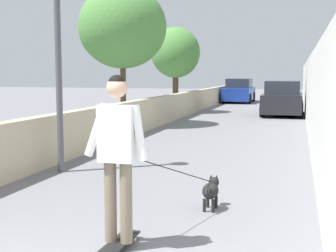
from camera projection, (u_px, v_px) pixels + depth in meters
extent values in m
plane|color=slate|center=(233.00, 126.00, 16.78)|extent=(80.00, 80.00, 0.00)
cube|color=tan|center=(145.00, 115.00, 15.52)|extent=(48.00, 0.30, 1.04)
cube|color=silver|center=(314.00, 96.00, 14.02)|extent=(48.00, 0.30, 2.42)
cylinder|color=#473523|center=(123.00, 90.00, 16.69)|extent=(0.20, 0.20, 2.56)
ellipsoid|color=#4C843D|center=(123.00, 27.00, 16.45)|extent=(3.09, 3.09, 2.89)
cylinder|color=#473523|center=(175.00, 90.00, 22.36)|extent=(0.28, 0.28, 2.16)
ellipsoid|color=#4C843D|center=(176.00, 53.00, 22.17)|extent=(2.31, 2.31, 2.38)
cylinder|color=#4C4C51|center=(58.00, 59.00, 8.76)|extent=(0.12, 0.12, 4.31)
cube|color=black|center=(119.00, 243.00, 5.04)|extent=(0.80, 0.22, 0.02)
cylinder|color=beige|center=(123.00, 237.00, 5.33)|extent=(0.06, 0.03, 0.06)
cylinder|color=beige|center=(134.00, 238.00, 5.29)|extent=(0.06, 0.03, 0.06)
cylinder|color=#726651|center=(111.00, 201.00, 5.01)|extent=(0.13, 0.13, 0.87)
cylinder|color=#726651|center=(126.00, 203.00, 4.96)|extent=(0.13, 0.13, 0.87)
cube|color=white|center=(117.00, 133.00, 4.90)|extent=(0.23, 0.38, 0.60)
cylinder|color=white|center=(96.00, 130.00, 4.97)|extent=(0.10, 0.29, 0.58)
cylinder|color=white|center=(139.00, 133.00, 4.83)|extent=(0.09, 0.18, 0.59)
sphere|color=tan|center=(117.00, 87.00, 4.85)|extent=(0.22, 0.22, 0.22)
sphere|color=black|center=(117.00, 84.00, 4.85)|extent=(0.19, 0.19, 0.19)
ellipsoid|color=black|center=(210.00, 191.00, 6.47)|extent=(0.35, 0.23, 0.22)
sphere|color=black|center=(214.00, 182.00, 6.68)|extent=(0.15, 0.15, 0.15)
cone|color=black|center=(211.00, 176.00, 6.69)|extent=(0.05, 0.05, 0.06)
cone|color=black|center=(217.00, 177.00, 6.66)|extent=(0.05, 0.05, 0.06)
cylinder|color=black|center=(208.00, 201.00, 6.61)|extent=(0.04, 0.04, 0.18)
cylinder|color=black|center=(216.00, 202.00, 6.58)|extent=(0.04, 0.04, 0.18)
cylinder|color=black|center=(204.00, 205.00, 6.40)|extent=(0.04, 0.04, 0.18)
cylinder|color=black|center=(213.00, 206.00, 6.37)|extent=(0.04, 0.04, 0.18)
cylinder|color=black|center=(207.00, 189.00, 6.25)|extent=(0.13, 0.03, 0.13)
cylinder|color=black|center=(170.00, 169.00, 5.69)|extent=(1.72, 0.69, 0.66)
cube|color=black|center=(282.00, 103.00, 21.20)|extent=(3.99, 1.70, 0.80)
cube|color=#262B33|center=(283.00, 88.00, 21.13)|extent=(2.07, 1.50, 0.60)
cylinder|color=black|center=(266.00, 106.00, 22.62)|extent=(0.64, 0.22, 0.64)
cylinder|color=black|center=(300.00, 106.00, 22.20)|extent=(0.64, 0.22, 0.64)
cylinder|color=black|center=(262.00, 110.00, 20.26)|extent=(0.64, 0.22, 0.64)
cylinder|color=black|center=(300.00, 110.00, 19.84)|extent=(0.64, 0.22, 0.64)
cube|color=navy|center=(239.00, 94.00, 30.59)|extent=(4.32, 1.70, 0.80)
cube|color=#262B33|center=(239.00, 83.00, 30.51)|extent=(2.25, 1.50, 0.60)
cylinder|color=black|center=(230.00, 96.00, 32.11)|extent=(0.64, 0.22, 0.64)
cylinder|color=black|center=(253.00, 97.00, 31.69)|extent=(0.64, 0.22, 0.64)
cylinder|color=black|center=(224.00, 98.00, 29.54)|extent=(0.64, 0.22, 0.64)
cylinder|color=black|center=(249.00, 99.00, 29.12)|extent=(0.64, 0.22, 0.64)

